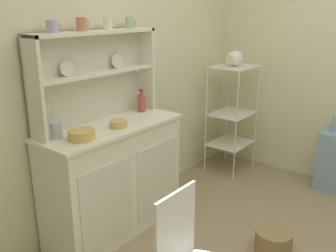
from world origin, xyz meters
TOP-DOWN VIEW (x-y plane):
  - wall_back at (0.00, 1.62)m, footprint 3.84×0.05m
  - hutch_cabinet at (-0.35, 1.37)m, footprint 1.13×0.45m
  - hutch_shelf_unit at (-0.35, 1.53)m, footprint 1.06×0.18m
  - bakers_rack at (1.22, 1.24)m, footprint 0.46×0.37m
  - floor_basket at (0.15, 0.27)m, footprint 0.26×0.26m
  - cup_lilac_0 at (-0.69, 1.49)m, footprint 0.09×0.08m
  - cup_terracotta_1 at (-0.46, 1.49)m, footprint 0.08×0.07m
  - cup_cream_2 at (-0.23, 1.49)m, footprint 0.08×0.07m
  - cup_sage_3 at (-0.00, 1.49)m, footprint 0.08×0.07m
  - bowl_mixing_large at (-0.68, 1.29)m, footprint 0.18×0.18m
  - bowl_floral_medium at (-0.35, 1.29)m, footprint 0.13×0.13m
  - jam_bottle at (0.07, 1.45)m, footprint 0.06×0.06m
  - utensil_jar at (-0.77, 1.45)m, footprint 0.08×0.08m
  - porcelain_teapot at (1.22, 1.24)m, footprint 0.25×0.15m

SIDE VIEW (x-z plane):
  - floor_basket at x=0.15m, z-range 0.00..0.17m
  - hutch_cabinet at x=-0.35m, z-range 0.01..0.87m
  - bakers_rack at x=1.22m, z-range 0.13..1.25m
  - bowl_floral_medium at x=-0.35m, z-range 0.86..0.91m
  - bowl_mixing_large at x=-0.68m, z-range 0.86..0.93m
  - utensil_jar at x=-0.77m, z-range 0.80..1.05m
  - jam_bottle at x=0.07m, z-range 0.85..1.03m
  - porcelain_teapot at x=1.22m, z-range 1.11..1.29m
  - wall_back at x=0.00m, z-range 0.00..2.50m
  - hutch_shelf_unit at x=-0.35m, z-range 0.92..1.59m
  - cup_lilac_0 at x=-0.69m, z-range 1.53..1.61m
  - cup_sage_3 at x=0.00m, z-range 1.53..1.62m
  - cup_cream_2 at x=-0.23m, z-range 1.53..1.62m
  - cup_terracotta_1 at x=-0.46m, z-range 1.53..1.62m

